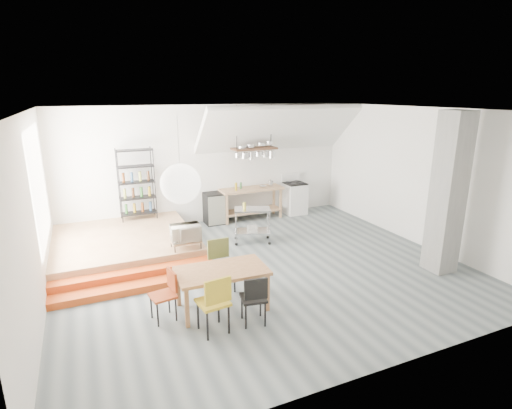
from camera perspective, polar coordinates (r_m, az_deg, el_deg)
name	(u,v)px	position (r m, az deg, el deg)	size (l,w,h in m)	color
floor	(262,268)	(8.38, 0.92, -9.05)	(8.00, 8.00, 0.00)	#525C5F
wall_back	(209,165)	(11.05, -6.67, 5.68)	(8.00, 0.04, 3.20)	silver
wall_left	(32,218)	(7.21, -29.31, -1.72)	(0.04, 7.00, 3.20)	silver
wall_right	(417,176)	(10.15, 22.00, 3.73)	(0.04, 7.00, 3.20)	silver
ceiling	(263,110)	(7.61, 1.03, 13.39)	(8.00, 7.00, 0.02)	white
slope_ceiling	(278,129)	(11.04, 3.23, 10.73)	(4.40, 1.80, 0.15)	white
window_pane	(39,186)	(8.61, -28.56, 2.34)	(0.02, 2.50, 2.20)	white
platform	(125,244)	(9.53, -18.20, -5.43)	(3.00, 3.00, 0.40)	#936A49
step_lower	(138,287)	(7.79, -16.54, -11.21)	(3.00, 0.35, 0.13)	#C04716
step_upper	(135,276)	(8.08, -16.91, -9.72)	(3.00, 0.35, 0.27)	#C04716
concrete_column	(448,194)	(8.66, 25.73, 1.39)	(0.50, 0.50, 3.20)	slate
kitchen_counter	(251,198)	(11.30, -0.66, 0.96)	(1.80, 0.60, 0.91)	#936A49
stove	(294,198)	(11.95, 5.52, 0.98)	(0.60, 0.60, 1.18)	white
pot_rack	(256,151)	(10.84, -0.07, 7.61)	(1.20, 0.50, 1.43)	#422A1A
wire_shelving	(136,183)	(10.41, -16.70, 2.96)	(0.88, 0.38, 1.80)	black
microwave_shelf	(186,241)	(8.40, -9.99, -5.18)	(0.60, 0.40, 0.16)	#936A49
paper_lantern	(181,184)	(6.05, -10.71, 2.93)	(0.60, 0.60, 0.60)	white
dining_table	(222,274)	(6.70, -4.91, -9.81)	(1.52, 0.89, 0.71)	brown
chair_mustard	(215,300)	(6.07, -5.89, -13.37)	(0.49, 0.49, 0.95)	#B2941E
chair_black	(254,296)	(6.28, -0.24, -12.94)	(0.44, 0.44, 0.83)	black
chair_olive	(221,260)	(7.37, -5.08, -7.94)	(0.44, 0.44, 0.94)	brown
chair_red	(166,291)	(6.61, -12.67, -11.94)	(0.43, 0.43, 0.81)	#A03A16
rolling_cart	(252,221)	(9.56, -0.52, -2.31)	(0.96, 0.73, 0.85)	silver
mini_fridge	(214,208)	(11.03, -6.02, -0.55)	(0.51, 0.51, 0.86)	black
microwave	(185,233)	(8.34, -10.05, -3.99)	(0.60, 0.41, 0.33)	beige
bowl	(263,187)	(11.32, 0.99, 2.59)	(0.20, 0.20, 0.05)	silver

